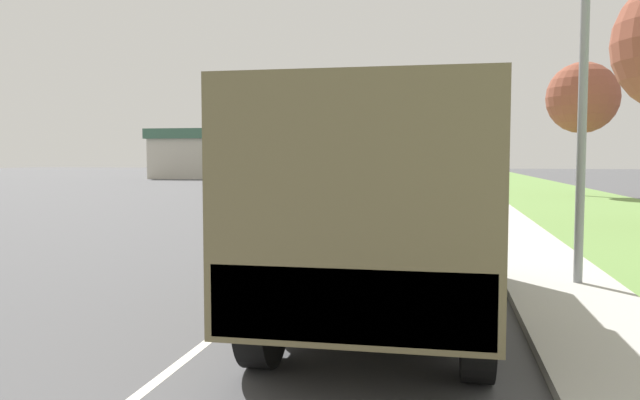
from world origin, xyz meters
The scene contains 11 objects.
ground_plane centered at (0.00, 40.00, 0.00)m, with size 180.00×180.00×0.00m, color #4C4C4F.
lane_centre_stripe centered at (0.00, 40.00, 0.00)m, with size 0.12×120.00×0.00m.
sidewalk_right centered at (4.50, 40.00, 0.06)m, with size 1.80×120.00×0.12m.
grass_strip_right centered at (8.90, 40.00, 0.01)m, with size 7.00×120.00×0.02m.
military_truck centered at (1.91, 8.90, 1.60)m, with size 2.39×6.60×2.79m.
car_nearest_ahead centered at (1.48, 18.67, 0.65)m, with size 1.70×4.54×1.44m.
car_second_ahead centered at (-1.40, 29.89, 0.77)m, with size 1.91×4.16×1.74m.
car_third_ahead centered at (-2.15, 45.53, 0.64)m, with size 1.72×4.30×1.42m.
lamp_post centered at (4.52, 11.36, 3.85)m, with size 1.69×0.24×6.16m.
tree_far_right centered at (10.07, 37.73, 5.40)m, with size 3.91×3.91×7.37m.
building_distant centered at (-20.20, 66.77, 2.58)m, with size 14.40×14.54×5.10m.
Camera 1 is at (2.64, 0.91, 2.10)m, focal length 35.00 mm.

